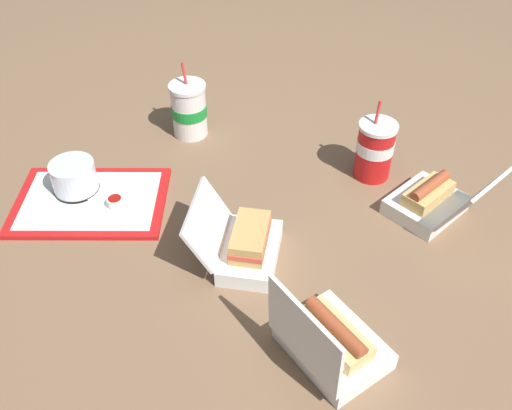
{
  "coord_description": "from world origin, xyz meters",
  "views": [
    {
      "loc": [
        -0.24,
        0.98,
        0.93
      ],
      "look_at": [
        -0.03,
        -0.01,
        0.05
      ],
      "focal_mm": 40.0,
      "sensor_mm": 36.0,
      "label": 1
    }
  ],
  "objects_px": {
    "plastic_fork": "(99,221)",
    "soda_cup_right": "(189,110)",
    "food_tray": "(91,202)",
    "clamshell_hotdog_right": "(330,341)",
    "clamshell_sandwich_center": "(245,244)",
    "soda_cup_front": "(375,149)",
    "cake_container": "(74,178)",
    "ketchup_cup": "(115,202)",
    "clamshell_hotdog_left": "(432,201)"
  },
  "relations": [
    {
      "from": "soda_cup_right",
      "to": "cake_container",
      "type": "bearing_deg",
      "value": 58.37
    },
    {
      "from": "ketchup_cup",
      "to": "clamshell_sandwich_center",
      "type": "relative_size",
      "value": 0.2
    },
    {
      "from": "cake_container",
      "to": "clamshell_hotdog_right",
      "type": "height_order",
      "value": "clamshell_hotdog_right"
    },
    {
      "from": "food_tray",
      "to": "soda_cup_front",
      "type": "relative_size",
      "value": 1.92
    },
    {
      "from": "food_tray",
      "to": "soda_cup_front",
      "type": "bearing_deg",
      "value": -158.2
    },
    {
      "from": "clamshell_hotdog_left",
      "to": "clamshell_hotdog_right",
      "type": "distance_m",
      "value": 0.49
    },
    {
      "from": "plastic_fork",
      "to": "food_tray",
      "type": "bearing_deg",
      "value": -53.45
    },
    {
      "from": "food_tray",
      "to": "ketchup_cup",
      "type": "xyz_separation_m",
      "value": [
        -0.07,
        0.01,
        0.02
      ]
    },
    {
      "from": "ketchup_cup",
      "to": "clamshell_hotdog_left",
      "type": "distance_m",
      "value": 0.76
    },
    {
      "from": "plastic_fork",
      "to": "clamshell_hotdog_left",
      "type": "xyz_separation_m",
      "value": [
        -0.76,
        -0.21,
        0.02
      ]
    },
    {
      "from": "plastic_fork",
      "to": "ketchup_cup",
      "type": "bearing_deg",
      "value": -106.32
    },
    {
      "from": "clamshell_sandwich_center",
      "to": "soda_cup_right",
      "type": "distance_m",
      "value": 0.52
    },
    {
      "from": "cake_container",
      "to": "soda_cup_front",
      "type": "bearing_deg",
      "value": -161.61
    },
    {
      "from": "cake_container",
      "to": "soda_cup_right",
      "type": "height_order",
      "value": "soda_cup_right"
    },
    {
      "from": "food_tray",
      "to": "plastic_fork",
      "type": "height_order",
      "value": "plastic_fork"
    },
    {
      "from": "clamshell_hotdog_right",
      "to": "soda_cup_right",
      "type": "distance_m",
      "value": 0.82
    },
    {
      "from": "clamshell_sandwich_center",
      "to": "clamshell_hotdog_right",
      "type": "bearing_deg",
      "value": 134.97
    },
    {
      "from": "clamshell_hotdog_left",
      "to": "soda_cup_right",
      "type": "height_order",
      "value": "soda_cup_right"
    },
    {
      "from": "clamshell_hotdog_right",
      "to": "soda_cup_front",
      "type": "relative_size",
      "value": 1.15
    },
    {
      "from": "food_tray",
      "to": "clamshell_sandwich_center",
      "type": "bearing_deg",
      "value": 166.89
    },
    {
      "from": "food_tray",
      "to": "plastic_fork",
      "type": "relative_size",
      "value": 3.79
    },
    {
      "from": "food_tray",
      "to": "soda_cup_front",
      "type": "distance_m",
      "value": 0.73
    },
    {
      "from": "cake_container",
      "to": "soda_cup_right",
      "type": "bearing_deg",
      "value": -121.63
    },
    {
      "from": "plastic_fork",
      "to": "clamshell_hotdog_right",
      "type": "xyz_separation_m",
      "value": [
        -0.57,
        0.24,
        0.03
      ]
    },
    {
      "from": "cake_container",
      "to": "clamshell_sandwich_center",
      "type": "xyz_separation_m",
      "value": [
        -0.47,
        0.13,
        -0.01
      ]
    },
    {
      "from": "food_tray",
      "to": "soda_cup_right",
      "type": "relative_size",
      "value": 1.91
    },
    {
      "from": "food_tray",
      "to": "clamshell_sandwich_center",
      "type": "height_order",
      "value": "clamshell_sandwich_center"
    },
    {
      "from": "cake_container",
      "to": "soda_cup_right",
      "type": "xyz_separation_m",
      "value": [
        -0.2,
        -0.32,
        0.03
      ]
    },
    {
      "from": "clamshell_hotdog_left",
      "to": "clamshell_hotdog_right",
      "type": "relative_size",
      "value": 1.09
    },
    {
      "from": "food_tray",
      "to": "ketchup_cup",
      "type": "height_order",
      "value": "ketchup_cup"
    },
    {
      "from": "ketchup_cup",
      "to": "plastic_fork",
      "type": "relative_size",
      "value": 0.36
    },
    {
      "from": "cake_container",
      "to": "soda_cup_right",
      "type": "distance_m",
      "value": 0.38
    },
    {
      "from": "plastic_fork",
      "to": "soda_cup_right",
      "type": "xyz_separation_m",
      "value": [
        -0.09,
        -0.42,
        0.06
      ]
    },
    {
      "from": "soda_cup_right",
      "to": "soda_cup_front",
      "type": "height_order",
      "value": "soda_cup_right"
    },
    {
      "from": "food_tray",
      "to": "clamshell_sandwich_center",
      "type": "relative_size",
      "value": 2.11
    },
    {
      "from": "cake_container",
      "to": "ketchup_cup",
      "type": "bearing_deg",
      "value": 162.72
    },
    {
      "from": "ketchup_cup",
      "to": "soda_cup_right",
      "type": "bearing_deg",
      "value": -102.29
    },
    {
      "from": "food_tray",
      "to": "cake_container",
      "type": "distance_m",
      "value": 0.07
    },
    {
      "from": "food_tray",
      "to": "cake_container",
      "type": "xyz_separation_m",
      "value": [
        0.05,
        -0.03,
        0.04
      ]
    },
    {
      "from": "plastic_fork",
      "to": "soda_cup_front",
      "type": "bearing_deg",
      "value": -153.11
    },
    {
      "from": "clamshell_hotdog_right",
      "to": "soda_cup_right",
      "type": "bearing_deg",
      "value": -54.04
    },
    {
      "from": "soda_cup_right",
      "to": "soda_cup_front",
      "type": "relative_size",
      "value": 1.0
    },
    {
      "from": "clamshell_hotdog_right",
      "to": "clamshell_sandwich_center",
      "type": "bearing_deg",
      "value": -45.03
    },
    {
      "from": "soda_cup_right",
      "to": "food_tray",
      "type": "bearing_deg",
      "value": 66.85
    },
    {
      "from": "plastic_fork",
      "to": "clamshell_hotdog_right",
      "type": "relative_size",
      "value": 0.44
    },
    {
      "from": "ketchup_cup",
      "to": "clamshell_hotdog_right",
      "type": "height_order",
      "value": "clamshell_hotdog_right"
    },
    {
      "from": "plastic_fork",
      "to": "soda_cup_right",
      "type": "height_order",
      "value": "soda_cup_right"
    },
    {
      "from": "cake_container",
      "to": "clamshell_hotdog_right",
      "type": "xyz_separation_m",
      "value": [
        -0.68,
        0.34,
        -0.01
      ]
    },
    {
      "from": "cake_container",
      "to": "clamshell_sandwich_center",
      "type": "relative_size",
      "value": 0.57
    },
    {
      "from": "clamshell_sandwich_center",
      "to": "food_tray",
      "type": "bearing_deg",
      "value": -13.11
    }
  ]
}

